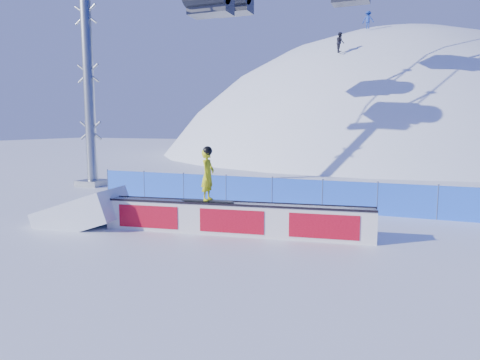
% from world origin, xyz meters
% --- Properties ---
extents(ground, '(160.00, 160.00, 0.00)m').
position_xyz_m(ground, '(0.00, 0.00, 0.00)').
color(ground, white).
rests_on(ground, ground).
extents(snow_hill, '(64.00, 64.00, 64.00)m').
position_xyz_m(snow_hill, '(0.00, 42.00, -18.00)').
color(snow_hill, white).
rests_on(snow_hill, ground).
extents(safety_fence, '(22.05, 0.05, 1.30)m').
position_xyz_m(safety_fence, '(0.00, 4.50, 0.60)').
color(safety_fence, blue).
rests_on(safety_fence, ground).
extents(rail_box, '(8.23, 1.65, 0.99)m').
position_xyz_m(rail_box, '(-2.83, 0.03, 0.49)').
color(rail_box, silver).
rests_on(rail_box, ground).
extents(snow_ramp, '(3.01, 2.10, 1.75)m').
position_xyz_m(snow_ramp, '(-7.93, -0.65, 0.00)').
color(snow_ramp, white).
rests_on(snow_ramp, ground).
extents(snowboarder, '(1.62, 0.58, 1.67)m').
position_xyz_m(snowboarder, '(-3.63, -0.08, 1.81)').
color(snowboarder, black).
rests_on(snowboarder, rail_box).
extents(distant_skiers, '(17.62, 7.80, 6.91)m').
position_xyz_m(distant_skiers, '(2.77, 29.60, 11.15)').
color(distant_skiers, black).
rests_on(distant_skiers, ground).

